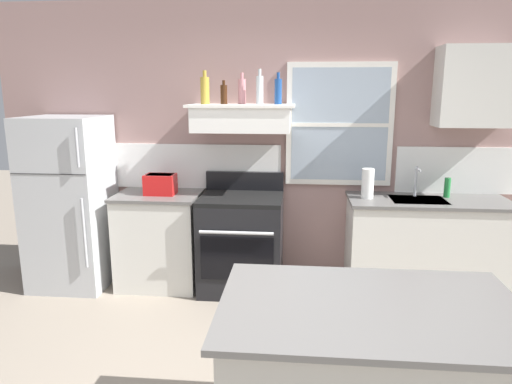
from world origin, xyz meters
The scene contains 16 objects.
back_wall centered at (0.03, 2.23, 1.35)m, with size 5.40×0.11×2.70m.
refrigerator centered at (-1.90, 1.84, 0.82)m, with size 0.70×0.72×1.63m.
counter_left_of_stove centered at (-1.05, 1.90, 0.46)m, with size 0.79×0.63×0.91m.
toaster centered at (-1.02, 1.88, 1.01)m, with size 0.30×0.20×0.19m.
stove_range centered at (-0.25, 1.86, 0.46)m, with size 0.76×0.69×1.09m.
range_hood_shelf centered at (-0.25, 1.96, 1.62)m, with size 0.96×0.52×0.24m.
bottle_champagne_gold_foil centered at (-0.59, 1.95, 1.87)m, with size 0.08×0.08×0.30m.
bottle_brown_stout centered at (-0.41, 1.96, 1.83)m, with size 0.06×0.06×0.21m.
bottle_rose_pink centered at (-0.26, 2.01, 1.86)m, with size 0.07×0.07×0.28m.
bottle_clear_tall centered at (-0.09, 1.94, 1.88)m, with size 0.06×0.06×0.31m.
bottle_blue_liqueur centered at (0.08, 1.96, 1.86)m, with size 0.07×0.07×0.28m.
counter_right_with_sink centered at (1.45, 1.90, 0.46)m, with size 1.43×0.63×0.91m.
sink_faucet centered at (1.35, 2.00, 1.08)m, with size 0.03×0.17×0.28m.
paper_towel_roll centered at (0.90, 1.90, 1.04)m, with size 0.11×0.11×0.27m, color white.
dish_soap_bottle centered at (1.63, 2.00, 1.00)m, with size 0.06×0.06×0.18m, color #268C3F.
upper_cabinet_right centered at (1.80, 2.04, 1.90)m, with size 0.64×0.32×0.70m.
Camera 1 is at (0.28, -2.27, 1.87)m, focal length 32.41 mm.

